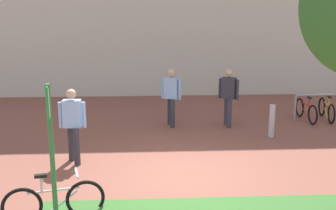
{
  "coord_description": "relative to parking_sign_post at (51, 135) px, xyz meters",
  "views": [
    {
      "loc": [
        -0.73,
        -8.1,
        3.53
      ],
      "look_at": [
        -0.23,
        1.4,
        1.24
      ],
      "focal_mm": 44.63,
      "sensor_mm": 36.0,
      "label": 1
    }
  ],
  "objects": [
    {
      "name": "bike_rack_cluster",
      "position": [
        7.16,
        6.11,
        -1.2
      ],
      "size": [
        2.11,
        1.62,
        0.83
      ],
      "color": "#99999E",
      "rests_on": "ground"
    },
    {
      "name": "bike_at_sign",
      "position": [
        -0.05,
        0.14,
        -1.2
      ],
      "size": [
        1.65,
        0.52,
        0.86
      ],
      "color": "black",
      "rests_on": "ground"
    },
    {
      "name": "person_suited_navy",
      "position": [
        3.91,
        5.57,
        -0.56
      ],
      "size": [
        0.55,
        0.49,
        1.72
      ],
      "color": "#383342",
      "rests_on": "ground"
    },
    {
      "name": "person_shirt_white",
      "position": [
        2.23,
        5.66,
        -0.56
      ],
      "size": [
        0.57,
        0.48,
        1.72
      ],
      "color": "#2D2D38",
      "rests_on": "ground"
    },
    {
      "name": "ground_plane",
      "position": [
        2.23,
        1.79,
        -1.55
      ],
      "size": [
        60.0,
        60.0,
        0.0
      ],
      "primitive_type": "plane",
      "color": "brown"
    },
    {
      "name": "bollard_steel",
      "position": [
        4.91,
        4.47,
        -1.1
      ],
      "size": [
        0.16,
        0.16,
        0.9
      ],
      "primitive_type": "cylinder",
      "color": "#ADADB2",
      "rests_on": "ground"
    },
    {
      "name": "parking_sign_post",
      "position": [
        0.0,
        0.0,
        0.0
      ],
      "size": [
        0.09,
        0.36,
        2.36
      ],
      "color": "#2D7238",
      "rests_on": "ground"
    },
    {
      "name": "person_casual_tan",
      "position": [
        -0.16,
        2.82,
        -0.56
      ],
      "size": [
        0.61,
        0.44,
        1.72
      ],
      "color": "#2D2D38",
      "rests_on": "ground"
    }
  ]
}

